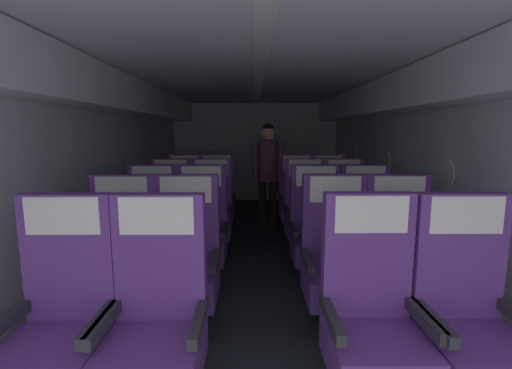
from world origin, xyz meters
The scene contains 23 objects.
ground centered at (0.00, 3.58, -0.01)m, with size 3.66×7.56×0.02m, color #23282D.
fuselage_shell centered at (0.00, 3.83, 1.54)m, with size 3.54×7.21×2.10m.
seat_a_left_window centered at (-1.06, 1.43, 0.47)m, with size 0.52×0.50×1.13m.
seat_a_left_aisle centered at (-0.57, 1.43, 0.47)m, with size 0.52×0.50×1.13m.
seat_a_right_aisle centered at (1.06, 1.43, 0.47)m, with size 0.52×0.50×1.13m.
seat_a_right_window centered at (0.57, 1.45, 0.47)m, with size 0.52×0.50×1.13m.
seat_b_left_window centered at (-1.06, 2.27, 0.47)m, with size 0.52×0.50×1.13m.
seat_b_left_aisle centered at (-0.57, 2.27, 0.47)m, with size 0.52×0.50×1.13m.
seat_b_right_aisle centered at (1.06, 2.28, 0.47)m, with size 0.52×0.50×1.13m.
seat_b_right_window centered at (0.57, 2.28, 0.47)m, with size 0.52×0.50×1.13m.
seat_c_left_window centered at (-1.06, 3.10, 0.47)m, with size 0.52×0.50×1.13m.
seat_c_left_aisle centered at (-0.57, 3.08, 0.47)m, with size 0.52×0.50×1.13m.
seat_c_right_aisle centered at (1.06, 3.08, 0.47)m, with size 0.52×0.50×1.13m.
seat_c_right_window centered at (0.56, 3.09, 0.47)m, with size 0.52×0.50×1.13m.
seat_d_left_window centered at (-1.06, 3.91, 0.47)m, with size 0.52×0.50×1.13m.
seat_d_left_aisle centered at (-0.57, 3.91, 0.47)m, with size 0.52×0.50×1.13m.
seat_d_right_aisle centered at (1.06, 3.91, 0.47)m, with size 0.52×0.50×1.13m.
seat_d_right_window centered at (0.58, 3.92, 0.47)m, with size 0.52×0.50×1.13m.
seat_e_left_window centered at (-1.05, 4.73, 0.47)m, with size 0.52×0.50×1.13m.
seat_e_left_aisle centered at (-0.58, 4.73, 0.47)m, with size 0.52×0.50×1.13m.
seat_e_right_aisle centered at (1.05, 4.75, 0.47)m, with size 0.52×0.50×1.13m.
seat_e_right_window centered at (0.58, 4.73, 0.47)m, with size 0.52×0.50×1.13m.
flight_attendant centered at (0.16, 4.83, 0.97)m, with size 0.43×0.28×1.57m.
Camera 1 is at (-0.07, -0.27, 1.45)m, focal length 24.68 mm.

